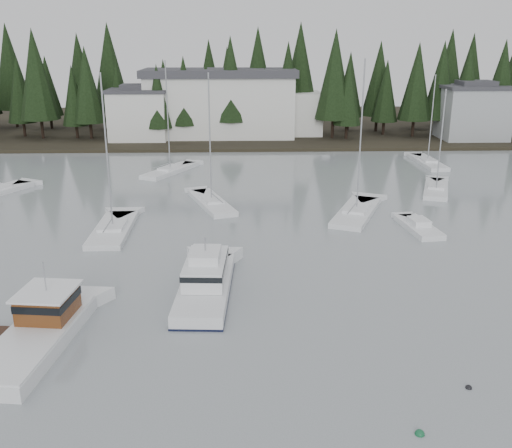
{
  "coord_description": "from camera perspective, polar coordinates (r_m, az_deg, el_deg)",
  "views": [
    {
      "loc": [
        -2.16,
        -14.08,
        16.18
      ],
      "look_at": [
        -0.8,
        27.77,
        2.5
      ],
      "focal_mm": 40.0,
      "sensor_mm": 36.0,
      "label": 1
    }
  ],
  "objects": [
    {
      "name": "cabin_cruiser_center",
      "position": [
        38.19,
        -5.06,
        -5.95
      ],
      "size": [
        3.81,
        10.49,
        4.43
      ],
      "rotation": [
        0.0,
        0.0,
        1.51
      ],
      "color": "white",
      "rests_on": "ground"
    },
    {
      "name": "harbor_inn",
      "position": [
        96.98,
        -2.38,
        11.92
      ],
      "size": [
        29.5,
        11.5,
        10.9
      ],
      "color": "silver",
      "rests_on": "ground"
    },
    {
      "name": "house_east_a",
      "position": [
        100.31,
        20.87,
        10.48
      ],
      "size": [
        10.6,
        8.48,
        9.25
      ],
      "color": "#999EA0",
      "rests_on": "ground"
    },
    {
      "name": "mooring_buoy_green",
      "position": [
        26.99,
        16.04,
        -19.56
      ],
      "size": [
        0.43,
        0.43,
        0.43
      ],
      "primitive_type": "sphere",
      "color": "#145933",
      "rests_on": "ground"
    },
    {
      "name": "sailboat_5",
      "position": [
        66.52,
        17.55,
        3.22
      ],
      "size": [
        5.36,
        9.24,
        11.64
      ],
      "rotation": [
        0.0,
        0.0,
        1.22
      ],
      "color": "white",
      "rests_on": "ground"
    },
    {
      "name": "sailboat_4",
      "position": [
        58.23,
        -4.47,
        1.99
      ],
      "size": [
        5.51,
        9.93,
        13.63
      ],
      "rotation": [
        0.0,
        0.0,
        1.91
      ],
      "color": "white",
      "rests_on": "ground"
    },
    {
      "name": "sailboat_11",
      "position": [
        55.71,
        10.0,
        1.01
      ],
      "size": [
        6.8,
        10.65,
        15.03
      ],
      "rotation": [
        0.0,
        0.0,
        1.17
      ],
      "color": "white",
      "rests_on": "ground"
    },
    {
      "name": "far_shore_land",
      "position": [
        112.27,
        -0.75,
        9.81
      ],
      "size": [
        240.0,
        54.0,
        1.0
      ],
      "primitive_type": "cube",
      "color": "black",
      "rests_on": "ground"
    },
    {
      "name": "sailboat_2",
      "position": [
        73.19,
        -8.56,
        5.19
      ],
      "size": [
        6.71,
        9.78,
        14.23
      ],
      "rotation": [
        0.0,
        0.0,
        1.09
      ],
      "color": "white",
      "rests_on": "ground"
    },
    {
      "name": "sailboat_8",
      "position": [
        51.48,
        -14.09,
        -0.7
      ],
      "size": [
        3.08,
        9.56,
        14.12
      ],
      "rotation": [
        0.0,
        0.0,
        1.58
      ],
      "color": "white",
      "rests_on": "ground"
    },
    {
      "name": "sailboat_10",
      "position": [
        80.75,
        16.76,
        5.81
      ],
      "size": [
        2.78,
        9.91,
        12.29
      ],
      "rotation": [
        0.0,
        0.0,
        1.6
      ],
      "color": "white",
      "rests_on": "ground"
    },
    {
      "name": "conifer_treeline",
      "position": [
        101.4,
        -0.63,
        8.91
      ],
      "size": [
        200.0,
        22.0,
        20.0
      ],
      "primitive_type": null,
      "color": "black",
      "rests_on": "ground"
    },
    {
      "name": "mooring_buoy_dark",
      "position": [
        30.6,
        20.49,
        -15.12
      ],
      "size": [
        0.33,
        0.33,
        0.33
      ],
      "primitive_type": "sphere",
      "color": "black",
      "rests_on": "ground"
    },
    {
      "name": "lobster_boat_brown",
      "position": [
        34.38,
        -21.08,
        -10.25
      ],
      "size": [
        5.86,
        10.27,
        4.92
      ],
      "rotation": [
        0.0,
        0.0,
        1.45
      ],
      "color": "white",
      "rests_on": "ground"
    },
    {
      "name": "runabout_1",
      "position": [
        52.54,
        15.94,
        -0.41
      ],
      "size": [
        2.91,
        6.56,
        1.42
      ],
      "rotation": [
        0.0,
        0.0,
        1.68
      ],
      "color": "white",
      "rests_on": "ground"
    },
    {
      "name": "house_west",
      "position": [
        95.12,
        -11.65,
        10.77
      ],
      "size": [
        9.54,
        7.42,
        8.75
      ],
      "color": "silver",
      "rests_on": "ground"
    }
  ]
}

